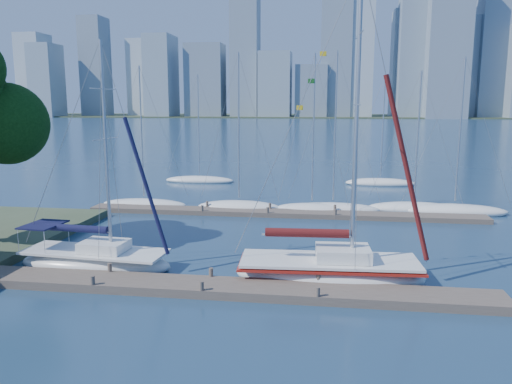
# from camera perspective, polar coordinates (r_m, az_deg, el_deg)

# --- Properties ---
(ground) EXTENTS (700.00, 700.00, 0.00)m
(ground) POSITION_cam_1_polar(r_m,az_deg,el_deg) (23.14, -5.66, -11.24)
(ground) COLOR #162B49
(ground) RESTS_ON ground
(near_dock) EXTENTS (26.00, 2.00, 0.40)m
(near_dock) POSITION_cam_1_polar(r_m,az_deg,el_deg) (23.06, -5.67, -10.77)
(near_dock) COLOR #51453B
(near_dock) RESTS_ON ground
(far_dock) EXTENTS (30.00, 1.80, 0.36)m
(far_dock) POSITION_cam_1_polar(r_m,az_deg,el_deg) (37.96, 2.97, -2.44)
(far_dock) COLOR #51453B
(far_dock) RESTS_ON ground
(far_shore) EXTENTS (800.00, 100.00, 1.50)m
(far_shore) POSITION_cam_1_polar(r_m,az_deg,el_deg) (341.07, 7.18, 8.57)
(far_shore) COLOR #38472D
(far_shore) RESTS_ON ground
(sailboat_navy) EXTENTS (8.21, 3.25, 11.95)m
(sailboat_navy) POSITION_cam_1_polar(r_m,az_deg,el_deg) (27.09, -17.95, -6.40)
(sailboat_navy) COLOR white
(sailboat_navy) RESTS_ON ground
(sailboat_maroon) EXTENTS (9.22, 3.47, 14.92)m
(sailboat_maroon) POSITION_cam_1_polar(r_m,az_deg,el_deg) (24.25, 8.42, -7.47)
(sailboat_maroon) COLOR white
(sailboat_maroon) RESTS_ON ground
(bg_boat_0) EXTENTS (7.40, 4.21, 11.66)m
(bg_boat_0) POSITION_cam_1_polar(r_m,az_deg,el_deg) (42.15, -12.63, -1.34)
(bg_boat_0) COLOR white
(bg_boat_0) RESTS_ON ground
(bg_boat_1) EXTENTS (7.12, 3.92, 12.59)m
(bg_boat_1) POSITION_cam_1_polar(r_m,az_deg,el_deg) (39.85, -1.93, -1.70)
(bg_boat_1) COLOR white
(bg_boat_1) RESTS_ON ground
(bg_boat_2) EXTENTS (6.24, 4.09, 12.42)m
(bg_boat_2) POSITION_cam_1_polar(r_m,az_deg,el_deg) (39.36, 6.41, -1.92)
(bg_boat_2) COLOR white
(bg_boat_2) RESTS_ON ground
(bg_boat_3) EXTENTS (7.54, 3.46, 12.61)m
(bg_boat_3) POSITION_cam_1_polar(r_m,az_deg,el_deg) (39.73, 8.80, -1.88)
(bg_boat_3) COLOR white
(bg_boat_3) RESTS_ON ground
(bg_boat_4) EXTENTS (7.51, 4.97, 11.19)m
(bg_boat_4) POSITION_cam_1_polar(r_m,az_deg,el_deg) (41.39, 17.59, -1.77)
(bg_boat_4) COLOR white
(bg_boat_4) RESTS_ON ground
(bg_boat_5) EXTENTS (7.99, 2.35, 12.12)m
(bg_boat_5) POSITION_cam_1_polar(r_m,az_deg,el_deg) (41.45, 21.74, -1.98)
(bg_boat_5) COLOR white
(bg_boat_5) RESTS_ON ground
(bg_boat_6) EXTENTS (7.74, 2.98, 11.69)m
(bg_boat_6) POSITION_cam_1_polar(r_m,az_deg,el_deg) (54.39, -6.46, 1.37)
(bg_boat_6) COLOR white
(bg_boat_6) RESTS_ON ground
(bg_boat_7) EXTENTS (7.33, 2.47, 11.60)m
(bg_boat_7) POSITION_cam_1_polar(r_m,az_deg,el_deg) (53.72, 14.04, 1.04)
(bg_boat_7) COLOR white
(bg_boat_7) RESTS_ON ground
(skyline) EXTENTS (503.71, 51.31, 121.17)m
(skyline) POSITION_cam_1_polar(r_m,az_deg,el_deg) (312.45, 11.01, 14.58)
(skyline) COLOR #8092A5
(skyline) RESTS_ON ground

